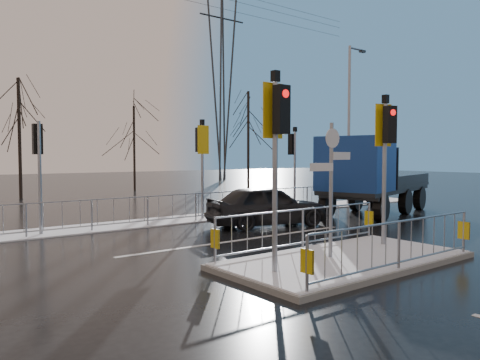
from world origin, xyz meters
TOP-DOWN VIEW (x-y plane):
  - ground at (0.00, 0.00)m, footprint 120.00×120.00m
  - snow_verge at (0.00, 8.60)m, footprint 30.00×2.00m
  - lane_markings at (0.00, -0.33)m, footprint 8.00×11.38m
  - traffic_island at (-0.01, 0.01)m, footprint 6.00×3.04m
  - far_kerb_fixtures at (0.29, 8.09)m, footprint 18.00×0.65m
  - car_far_lane at (2.28, 5.36)m, footprint 4.56×2.71m
  - flatbed_truck at (7.10, 4.92)m, footprint 7.34×4.31m
  - tree_far_a at (-2.00, 22.00)m, footprint 3.75×3.75m
  - tree_far_b at (6.00, 24.00)m, footprint 3.25×3.25m
  - tree_far_c at (14.00, 21.00)m, footprint 4.00×4.00m
  - street_lamp_right at (10.57, 8.50)m, footprint 1.25×0.18m
  - pylon_wires at (16.88, 30.00)m, footprint 70.00×2.38m

SIDE VIEW (x-z plane):
  - ground at x=0.00m, z-range 0.00..0.00m
  - lane_markings at x=0.00m, z-range 0.00..0.01m
  - snow_verge at x=0.00m, z-range 0.00..0.04m
  - traffic_island at x=-0.01m, z-range -1.68..2.47m
  - car_far_lane at x=2.28m, z-range 0.00..1.45m
  - far_kerb_fixtures at x=0.29m, z-range -0.90..2.93m
  - flatbed_truck at x=7.10m, z-range 0.10..3.31m
  - tree_far_b at x=6.00m, z-range 1.11..7.25m
  - street_lamp_right at x=10.57m, z-range 0.39..8.39m
  - tree_far_a at x=-2.00m, z-range 1.28..8.36m
  - tree_far_c at x=14.00m, z-range 1.37..8.92m
  - pylon_wires at x=16.88m, z-range 1.05..21.02m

